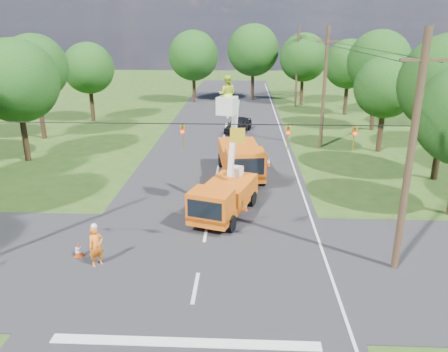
{
  "coord_description": "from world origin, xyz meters",
  "views": [
    {
      "loc": [
        1.83,
        -15.0,
        10.01
      ],
      "look_at": [
        0.86,
        6.4,
        2.6
      ],
      "focal_mm": 35.0,
      "sensor_mm": 36.0,
      "label": 1
    }
  ],
  "objects_px": {
    "traffic_cone_2": "(244,205)",
    "tree_right_d": "(379,62)",
    "ground_worker": "(96,246)",
    "tree_right_e": "(349,64)",
    "pole_right_near": "(410,155)",
    "tree_far_a": "(193,56)",
    "tree_left_d": "(16,81)",
    "tree_left_f": "(88,68)",
    "tree_far_c": "(304,57)",
    "traffic_cone_7": "(268,161)",
    "traffic_cone_3": "(251,181)",
    "tree_far_b": "(253,50)",
    "distant_car": "(238,125)",
    "second_truck": "(241,159)",
    "tree_left_e": "(35,67)",
    "pole_right_far": "(297,66)",
    "tree_right_c": "(386,87)",
    "pole_right_mid": "(324,88)",
    "traffic_cone_4": "(79,250)",
    "bucket_truck": "(224,188)"
  },
  "relations": [
    {
      "from": "pole_right_near",
      "to": "tree_far_a",
      "type": "bearing_deg",
      "value": 107.43
    },
    {
      "from": "traffic_cone_7",
      "to": "tree_far_a",
      "type": "distance_m",
      "value": 30.49
    },
    {
      "from": "traffic_cone_4",
      "to": "pole_right_near",
      "type": "distance_m",
      "value": 14.86
    },
    {
      "from": "second_truck",
      "to": "tree_far_c",
      "type": "xyz_separation_m",
      "value": [
        7.81,
        30.22,
        4.76
      ]
    },
    {
      "from": "tree_right_c",
      "to": "tree_far_b",
      "type": "bearing_deg",
      "value": 111.42
    },
    {
      "from": "ground_worker",
      "to": "tree_right_d",
      "type": "height_order",
      "value": "tree_right_d"
    },
    {
      "from": "traffic_cone_3",
      "to": "tree_far_a",
      "type": "relative_size",
      "value": 0.07
    },
    {
      "from": "tree_right_c",
      "to": "tree_right_d",
      "type": "height_order",
      "value": "tree_right_d"
    },
    {
      "from": "ground_worker",
      "to": "pole_right_far",
      "type": "height_order",
      "value": "pole_right_far"
    },
    {
      "from": "tree_right_d",
      "to": "tree_right_c",
      "type": "bearing_deg",
      "value": -101.31
    },
    {
      "from": "tree_left_d",
      "to": "tree_left_e",
      "type": "relative_size",
      "value": 0.98
    },
    {
      "from": "pole_right_near",
      "to": "tree_right_c",
      "type": "distance_m",
      "value": 19.57
    },
    {
      "from": "ground_worker",
      "to": "tree_right_e",
      "type": "distance_m",
      "value": 40.13
    },
    {
      "from": "distant_car",
      "to": "traffic_cone_3",
      "type": "relative_size",
      "value": 6.13
    },
    {
      "from": "bucket_truck",
      "to": "pole_right_far",
      "type": "distance_m",
      "value": 35.88
    },
    {
      "from": "tree_right_d",
      "to": "tree_far_a",
      "type": "xyz_separation_m",
      "value": [
        -19.8,
        16.0,
        -0.49
      ]
    },
    {
      "from": "traffic_cone_4",
      "to": "tree_left_e",
      "type": "height_order",
      "value": "tree_left_e"
    },
    {
      "from": "second_truck",
      "to": "tree_right_e",
      "type": "xyz_separation_m",
      "value": [
        12.11,
        23.22,
        4.51
      ]
    },
    {
      "from": "tree_left_f",
      "to": "tree_far_b",
      "type": "relative_size",
      "value": 0.81
    },
    {
      "from": "ground_worker",
      "to": "tree_far_a",
      "type": "bearing_deg",
      "value": 46.39
    },
    {
      "from": "traffic_cone_4",
      "to": "tree_far_b",
      "type": "xyz_separation_m",
      "value": [
        8.58,
        44.69,
        6.45
      ]
    },
    {
      "from": "bucket_truck",
      "to": "tree_left_e",
      "type": "xyz_separation_m",
      "value": [
        -17.63,
        16.88,
        4.82
      ]
    },
    {
      "from": "second_truck",
      "to": "pole_right_mid",
      "type": "bearing_deg",
      "value": 42.43
    },
    {
      "from": "traffic_cone_2",
      "to": "tree_right_e",
      "type": "relative_size",
      "value": 0.08
    },
    {
      "from": "second_truck",
      "to": "tree_right_e",
      "type": "distance_m",
      "value": 26.57
    },
    {
      "from": "tree_far_b",
      "to": "tree_far_c",
      "type": "distance_m",
      "value": 7.2
    },
    {
      "from": "distant_car",
      "to": "tree_far_c",
      "type": "distance_m",
      "value": 19.38
    },
    {
      "from": "traffic_cone_3",
      "to": "tree_far_b",
      "type": "distance_m",
      "value": 35.73
    },
    {
      "from": "pole_right_near",
      "to": "bucket_truck",
      "type": "bearing_deg",
      "value": 146.3
    },
    {
      "from": "traffic_cone_3",
      "to": "tree_right_d",
      "type": "bearing_deg",
      "value": 54.02
    },
    {
      "from": "distant_car",
      "to": "traffic_cone_2",
      "type": "bearing_deg",
      "value": -69.5
    },
    {
      "from": "second_truck",
      "to": "tree_far_b",
      "type": "height_order",
      "value": "tree_far_b"
    },
    {
      "from": "tree_left_f",
      "to": "tree_far_c",
      "type": "xyz_separation_m",
      "value": [
        24.3,
        12.0,
        0.38
      ]
    },
    {
      "from": "distant_car",
      "to": "pole_right_far",
      "type": "bearing_deg",
      "value": 82.62
    },
    {
      "from": "pole_right_far",
      "to": "tree_left_e",
      "type": "height_order",
      "value": "pole_right_far"
    },
    {
      "from": "distant_car",
      "to": "tree_far_a",
      "type": "distance_m",
      "value": 19.6
    },
    {
      "from": "ground_worker",
      "to": "traffic_cone_4",
      "type": "bearing_deg",
      "value": 103.25
    },
    {
      "from": "traffic_cone_7",
      "to": "tree_right_c",
      "type": "bearing_deg",
      "value": 26.03
    },
    {
      "from": "traffic_cone_3",
      "to": "pole_right_mid",
      "type": "height_order",
      "value": "pole_right_mid"
    },
    {
      "from": "tree_right_c",
      "to": "tree_far_a",
      "type": "xyz_separation_m",
      "value": [
        -18.2,
        24.0,
        0.88
      ]
    },
    {
      "from": "tree_left_d",
      "to": "tree_left_f",
      "type": "relative_size",
      "value": 1.1
    },
    {
      "from": "traffic_cone_4",
      "to": "tree_left_e",
      "type": "relative_size",
      "value": 0.08
    },
    {
      "from": "pole_right_mid",
      "to": "tree_far_a",
      "type": "height_order",
      "value": "pole_right_mid"
    },
    {
      "from": "distant_car",
      "to": "tree_far_c",
      "type": "bearing_deg",
      "value": 82.56
    },
    {
      "from": "traffic_cone_3",
      "to": "pole_right_mid",
      "type": "distance_m",
      "value": 12.77
    },
    {
      "from": "traffic_cone_2",
      "to": "tree_left_d",
      "type": "bearing_deg",
      "value": 151.87
    },
    {
      "from": "pole_right_mid",
      "to": "traffic_cone_3",
      "type": "bearing_deg",
      "value": -121.2
    },
    {
      "from": "tree_left_d",
      "to": "bucket_truck",
      "type": "bearing_deg",
      "value": -31.98
    },
    {
      "from": "pole_right_near",
      "to": "tree_left_e",
      "type": "distance_m",
      "value": 33.56
    },
    {
      "from": "traffic_cone_2",
      "to": "tree_right_d",
      "type": "relative_size",
      "value": 0.07
    }
  ]
}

